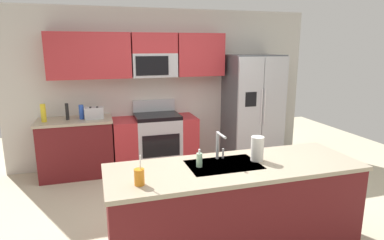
{
  "coord_description": "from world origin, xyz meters",
  "views": [
    {
      "loc": [
        -1.2,
        -3.37,
        2.0
      ],
      "look_at": [
        0.01,
        0.6,
        1.05
      ],
      "focal_mm": 30.49,
      "sensor_mm": 36.0,
      "label": 1
    }
  ],
  "objects_px": {
    "sink_faucet": "(219,143)",
    "bottle_yellow": "(43,113)",
    "toaster": "(94,113)",
    "pepper_mill": "(67,112)",
    "drink_cup_orange": "(139,177)",
    "range_oven": "(155,141)",
    "refrigerator": "(252,108)",
    "paper_towel_roll": "(257,149)",
    "bottle_blue": "(81,112)",
    "soap_dispenser": "(199,160)"
  },
  "relations": [
    {
      "from": "sink_faucet",
      "to": "bottle_yellow",
      "type": "bearing_deg",
      "value": 129.33
    },
    {
      "from": "toaster",
      "to": "pepper_mill",
      "type": "xyz_separation_m",
      "value": [
        -0.39,
        0.05,
        0.03
      ]
    },
    {
      "from": "toaster",
      "to": "drink_cup_orange",
      "type": "bearing_deg",
      "value": -83.07
    },
    {
      "from": "toaster",
      "to": "range_oven",
      "type": "bearing_deg",
      "value": 3.17
    },
    {
      "from": "refrigerator",
      "to": "paper_towel_roll",
      "type": "height_order",
      "value": "refrigerator"
    },
    {
      "from": "range_oven",
      "to": "sink_faucet",
      "type": "xyz_separation_m",
      "value": [
        0.21,
        -2.33,
        0.62
      ]
    },
    {
      "from": "sink_faucet",
      "to": "drink_cup_orange",
      "type": "distance_m",
      "value": 0.92
    },
    {
      "from": "pepper_mill",
      "to": "drink_cup_orange",
      "type": "relative_size",
      "value": 0.98
    },
    {
      "from": "toaster",
      "to": "bottle_blue",
      "type": "bearing_deg",
      "value": 167.1
    },
    {
      "from": "paper_towel_roll",
      "to": "bottle_yellow",
      "type": "bearing_deg",
      "value": 132.62
    },
    {
      "from": "range_oven",
      "to": "sink_faucet",
      "type": "bearing_deg",
      "value": -84.94
    },
    {
      "from": "pepper_mill",
      "to": "drink_cup_orange",
      "type": "distance_m",
      "value": 2.8
    },
    {
      "from": "bottle_blue",
      "to": "soap_dispenser",
      "type": "xyz_separation_m",
      "value": [
        1.1,
        -2.45,
        -0.04
      ]
    },
    {
      "from": "sink_faucet",
      "to": "paper_towel_roll",
      "type": "relative_size",
      "value": 1.17
    },
    {
      "from": "bottle_yellow",
      "to": "drink_cup_orange",
      "type": "xyz_separation_m",
      "value": [
        1.04,
        -2.65,
        -0.06
      ]
    },
    {
      "from": "range_oven",
      "to": "refrigerator",
      "type": "relative_size",
      "value": 0.74
    },
    {
      "from": "refrigerator",
      "to": "drink_cup_orange",
      "type": "bearing_deg",
      "value": -131.82
    },
    {
      "from": "refrigerator",
      "to": "paper_towel_roll",
      "type": "xyz_separation_m",
      "value": [
        -1.18,
        -2.39,
        0.09
      ]
    },
    {
      "from": "refrigerator",
      "to": "pepper_mill",
      "type": "relative_size",
      "value": 7.38
    },
    {
      "from": "refrigerator",
      "to": "sink_faucet",
      "type": "height_order",
      "value": "refrigerator"
    },
    {
      "from": "drink_cup_orange",
      "to": "pepper_mill",
      "type": "bearing_deg",
      "value": 104.75
    },
    {
      "from": "bottle_yellow",
      "to": "paper_towel_roll",
      "type": "distance_m",
      "value": 3.27
    },
    {
      "from": "sink_faucet",
      "to": "paper_towel_roll",
      "type": "xyz_separation_m",
      "value": [
        0.35,
        -0.13,
        -0.05
      ]
    },
    {
      "from": "toaster",
      "to": "paper_towel_roll",
      "type": "height_order",
      "value": "paper_towel_roll"
    },
    {
      "from": "bottle_blue",
      "to": "sink_faucet",
      "type": "relative_size",
      "value": 0.78
    },
    {
      "from": "toaster",
      "to": "pepper_mill",
      "type": "bearing_deg",
      "value": 172.68
    },
    {
      "from": "soap_dispenser",
      "to": "paper_towel_roll",
      "type": "relative_size",
      "value": 0.71
    },
    {
      "from": "bottle_blue",
      "to": "toaster",
      "type": "bearing_deg",
      "value": -12.9
    },
    {
      "from": "toaster",
      "to": "drink_cup_orange",
      "type": "relative_size",
      "value": 1.1
    },
    {
      "from": "pepper_mill",
      "to": "soap_dispenser",
      "type": "relative_size",
      "value": 1.47
    },
    {
      "from": "bottle_yellow",
      "to": "paper_towel_roll",
      "type": "height_order",
      "value": "bottle_yellow"
    },
    {
      "from": "paper_towel_roll",
      "to": "refrigerator",
      "type": "bearing_deg",
      "value": 63.8
    },
    {
      "from": "drink_cup_orange",
      "to": "toaster",
      "type": "bearing_deg",
      "value": 96.93
    },
    {
      "from": "toaster",
      "to": "bottle_yellow",
      "type": "relative_size",
      "value": 1.05
    },
    {
      "from": "bottle_yellow",
      "to": "range_oven",
      "type": "bearing_deg",
      "value": 1.84
    },
    {
      "from": "sink_faucet",
      "to": "range_oven",
      "type": "bearing_deg",
      "value": 95.06
    },
    {
      "from": "range_oven",
      "to": "bottle_yellow",
      "type": "relative_size",
      "value": 5.09
    },
    {
      "from": "sink_faucet",
      "to": "drink_cup_orange",
      "type": "height_order",
      "value": "sink_faucet"
    },
    {
      "from": "refrigerator",
      "to": "bottle_yellow",
      "type": "height_order",
      "value": "refrigerator"
    },
    {
      "from": "pepper_mill",
      "to": "paper_towel_roll",
      "type": "distance_m",
      "value": 3.1
    },
    {
      "from": "drink_cup_orange",
      "to": "range_oven",
      "type": "bearing_deg",
      "value": 76.99
    },
    {
      "from": "refrigerator",
      "to": "bottle_blue",
      "type": "distance_m",
      "value": 2.87
    },
    {
      "from": "pepper_mill",
      "to": "paper_towel_roll",
      "type": "xyz_separation_m",
      "value": [
        1.89,
        -2.46,
        -0.01
      ]
    },
    {
      "from": "range_oven",
      "to": "bottle_yellow",
      "type": "bearing_deg",
      "value": -178.16
    },
    {
      "from": "bottle_yellow",
      "to": "toaster",
      "type": "bearing_deg",
      "value": 0.07
    },
    {
      "from": "range_oven",
      "to": "refrigerator",
      "type": "bearing_deg",
      "value": -2.38
    },
    {
      "from": "drink_cup_orange",
      "to": "paper_towel_roll",
      "type": "height_order",
      "value": "drink_cup_orange"
    },
    {
      "from": "bottle_yellow",
      "to": "soap_dispenser",
      "type": "xyz_separation_m",
      "value": [
        1.62,
        -2.41,
        -0.07
      ]
    },
    {
      "from": "range_oven",
      "to": "paper_towel_roll",
      "type": "bearing_deg",
      "value": -77.28
    },
    {
      "from": "toaster",
      "to": "refrigerator",
      "type": "bearing_deg",
      "value": -0.42
    }
  ]
}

